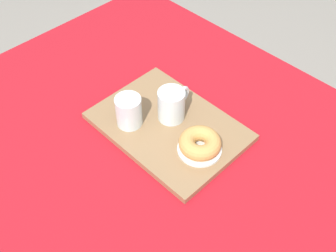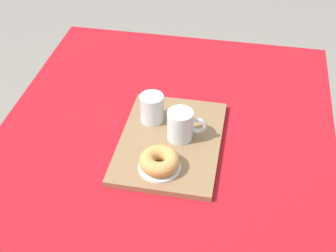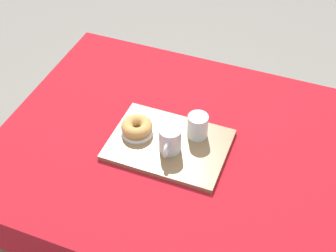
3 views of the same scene
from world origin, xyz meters
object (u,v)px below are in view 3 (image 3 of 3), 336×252
(serving_tray, at_px, (169,145))
(tea_mug_left, at_px, (171,141))
(water_glass_near, at_px, (198,127))
(donut_plate_left, at_px, (137,132))
(dining_table, at_px, (175,160))
(sugar_donut_left, at_px, (137,127))

(serving_tray, xyz_separation_m, tea_mug_left, (-0.02, 0.03, 0.05))
(water_glass_near, height_order, donut_plate_left, water_glass_near)
(serving_tray, relative_size, water_glass_near, 4.57)
(serving_tray, distance_m, tea_mug_left, 0.06)
(serving_tray, bearing_deg, tea_mug_left, 121.32)
(dining_table, bearing_deg, tea_mug_left, 92.64)
(tea_mug_left, distance_m, sugar_donut_left, 0.15)
(serving_tray, bearing_deg, dining_table, -120.01)
(sugar_donut_left, bearing_deg, tea_mug_left, 165.99)
(sugar_donut_left, bearing_deg, donut_plate_left, 0.00)
(tea_mug_left, bearing_deg, donut_plate_left, -14.01)
(dining_table, height_order, water_glass_near, water_glass_near)
(tea_mug_left, relative_size, water_glass_near, 1.29)
(water_glass_near, bearing_deg, sugar_donut_left, 17.60)
(water_glass_near, relative_size, sugar_donut_left, 0.80)
(water_glass_near, bearing_deg, serving_tray, 41.94)
(dining_table, relative_size, donut_plate_left, 10.65)
(dining_table, relative_size, water_glass_near, 14.00)
(tea_mug_left, height_order, water_glass_near, tea_mug_left)
(dining_table, relative_size, serving_tray, 3.06)
(dining_table, height_order, sugar_donut_left, sugar_donut_left)
(serving_tray, height_order, donut_plate_left, donut_plate_left)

